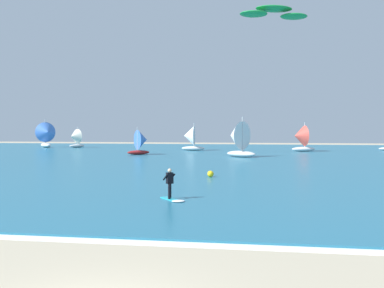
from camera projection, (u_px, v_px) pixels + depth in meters
ocean at (233, 157)px, 59.71m from camera, size 160.00×90.00×0.10m
shoreline_foam at (216, 242)px, 15.14m from camera, size 83.71×1.69×0.01m
kitesurfer at (171, 189)px, 23.47m from camera, size 1.68×1.87×1.67m
kite at (274, 13)px, 29.38m from camera, size 5.01×3.19×0.73m
sailboat_near_shore at (237, 139)px, 58.46m from camera, size 4.83×4.44×5.36m
sailboat_center_horizon at (300, 138)px, 72.22m from camera, size 4.29×3.80×4.82m
sailboat_mid_right at (141, 142)px, 63.78m from camera, size 3.63×3.43×4.04m
sailboat_outermost at (75, 138)px, 86.61m from camera, size 3.36×3.73×4.15m
sailboat_trailing at (46, 134)px, 87.07m from camera, size 4.91×5.07×5.67m
sailboat_leading at (190, 138)px, 75.32m from camera, size 4.04×3.41×4.74m
marker_buoy at (210, 174)px, 34.38m from camera, size 0.50×0.50×0.50m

